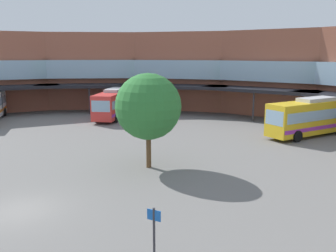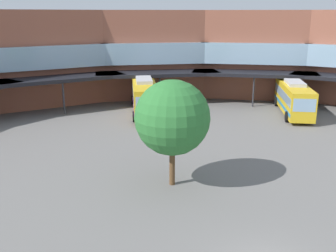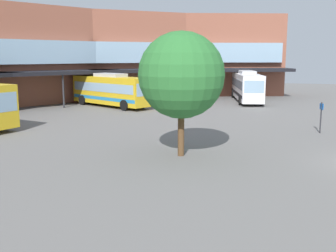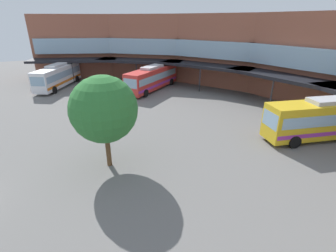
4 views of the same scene
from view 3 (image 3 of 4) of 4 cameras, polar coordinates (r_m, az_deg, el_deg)
name	(u,v)px [view 3 (image 3 of 4)]	position (r m, az deg, el deg)	size (l,w,h in m)	color
bus_0	(111,90)	(44.28, -8.15, 5.12)	(6.95, 10.63, 3.64)	gold
bus_3	(247,86)	(49.98, 11.14, 5.63)	(12.28, 5.07, 3.73)	white
plaza_tree	(181,75)	(21.80, 1.92, 7.24)	(4.73, 4.73, 6.85)	brown
stop_sign_post	(321,114)	(30.75, 20.99, 1.59)	(0.58, 0.23, 2.24)	#2D2D33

